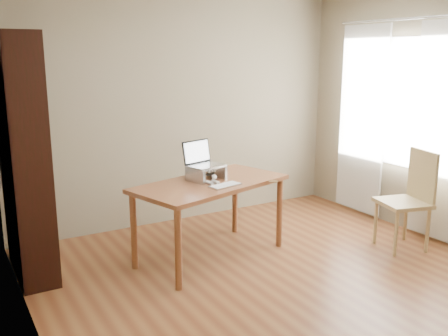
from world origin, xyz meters
The scene contains 10 objects.
room centered at (0.03, 0.01, 1.30)m, with size 4.04×4.54×2.64m.
bookshelf centered at (-1.83, 1.55, 1.05)m, with size 0.30×0.90×2.10m.
curtains centered at (1.92, 0.80, 1.17)m, with size 0.03×1.90×2.25m.
desk centered at (-0.29, 1.06, 0.66)m, with size 1.61×1.10×0.75m.
laptop_stand centered at (-0.29, 1.14, 0.83)m, with size 0.32×0.25×0.13m.
laptop centered at (-0.29, 1.20, 0.94)m, with size 0.38×0.36×0.24m.
keyboard centered at (-0.26, 0.84, 0.76)m, with size 0.33×0.20×0.02m.
coaster centered at (0.23, 0.77, 0.75)m, with size 0.10×0.10×0.01m, color brown.
cat centered at (-0.33, 1.17, 0.82)m, with size 0.25×0.48×0.16m.
chair centered at (1.56, 0.30, 0.54)m, with size 0.54×0.54×1.00m.
Camera 1 is at (-2.45, -2.92, 1.92)m, focal length 40.00 mm.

